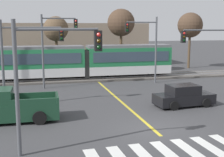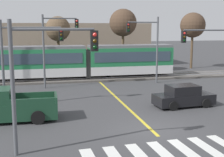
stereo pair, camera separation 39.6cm
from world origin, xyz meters
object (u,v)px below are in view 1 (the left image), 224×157
traffic_light_near_left (47,66)px  traffic_light_mid_left (24,50)px  traffic_light_far_left (54,40)px  bare_tree_far_east (190,25)px  traffic_light_far_right (146,41)px  bare_tree_west (56,29)px  bare_tree_east (121,23)px  light_rail_tram (39,61)px  pickup_truck (10,108)px  traffic_light_mid_right (212,49)px  sedan_crossing (184,96)px

traffic_light_near_left → traffic_light_mid_left: (-1.19, 8.77, 0.09)m
traffic_light_far_left → bare_tree_far_east: bare_tree_far_east is taller
traffic_light_near_left → traffic_light_mid_left: size_ratio=0.97×
traffic_light_far_right → bare_tree_far_east: bare_tree_far_east is taller
bare_tree_west → bare_tree_east: size_ratio=0.88×
traffic_light_mid_left → light_rail_tram: bearing=84.1°
bare_tree_east → light_rail_tram: bearing=-158.5°
pickup_truck → bare_tree_far_east: 29.67m
traffic_light_far_right → traffic_light_mid_left: bearing=-149.4°
traffic_light_far_right → bare_tree_far_east: (9.59, 9.48, 1.51)m
traffic_light_mid_right → bare_tree_east: 14.87m
bare_tree_west → bare_tree_east: (7.64, -0.43, 0.72)m
sedan_crossing → bare_tree_east: (-0.03, 16.61, 5.28)m
light_rail_tram → traffic_light_far_right: 11.04m
traffic_light_near_left → traffic_light_far_right: (10.09, 15.45, 0.32)m
light_rail_tram → pickup_truck: size_ratio=5.15×
light_rail_tram → pickup_truck: light_rail_tram is taller
traffic_light_far_right → traffic_light_mid_left: (-11.28, -6.68, -0.23)m
bare_tree_east → traffic_light_mid_right: bearing=-76.3°
pickup_truck → traffic_light_far_left: (3.23, 9.79, 3.51)m
traffic_light_far_right → light_rail_tram: bearing=160.6°
traffic_light_mid_left → bare_tree_west: 14.91m
traffic_light_mid_right → bare_tree_far_east: bearing=68.0°
light_rail_tram → bare_tree_far_east: bare_tree_far_east is taller
light_rail_tram → traffic_light_far_left: size_ratio=4.23×
sedan_crossing → traffic_light_far_right: traffic_light_far_right is taller
bare_tree_west → sedan_crossing: bearing=-65.8°
traffic_light_far_right → traffic_light_mid_left: size_ratio=1.08×
sedan_crossing → pickup_truck: 11.69m
light_rail_tram → traffic_light_mid_right: traffic_light_mid_right is taller
traffic_light_mid_right → bare_tree_west: bearing=127.1°
sedan_crossing → traffic_light_far_left: bearing=133.5°
pickup_truck → traffic_light_far_right: bearing=39.9°
traffic_light_mid_right → bare_tree_east: (-3.49, 14.30, 2.17)m
pickup_truck → bare_tree_far_east: bare_tree_far_east is taller
traffic_light_mid_left → bare_tree_east: size_ratio=0.79×
traffic_light_far_left → bare_tree_far_east: size_ratio=0.89×
light_rail_tram → traffic_light_mid_left: traffic_light_mid_left is taller
sedan_crossing → bare_tree_west: bare_tree_west is taller
pickup_truck → bare_tree_east: bearing=56.5°
traffic_light_mid_left → traffic_light_far_left: bearing=69.4°
bare_tree_west → bare_tree_east: 7.68m
traffic_light_far_left → bare_tree_east: bare_tree_east is taller
traffic_light_near_left → bare_tree_far_east: (19.68, 24.93, 1.83)m
traffic_light_mid_right → bare_tree_far_east: bare_tree_far_east is taller
traffic_light_mid_right → bare_tree_east: size_ratio=0.74×
traffic_light_mid_left → bare_tree_far_east: (20.88, 16.16, 1.74)m
pickup_truck → traffic_light_mid_left: traffic_light_mid_left is taller
traffic_light_far_right → bare_tree_far_east: bearing=44.7°
traffic_light_mid_left → bare_tree_east: bare_tree_east is taller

